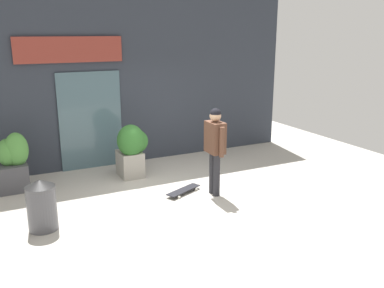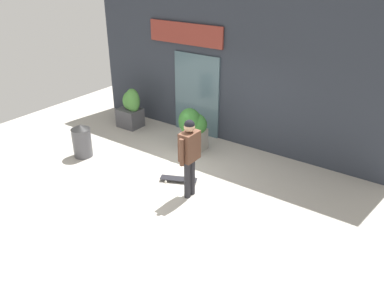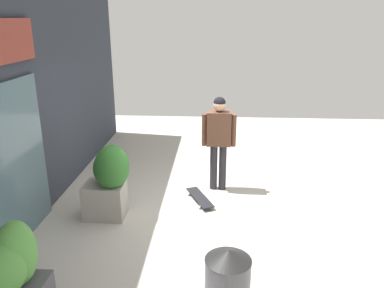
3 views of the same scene
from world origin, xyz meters
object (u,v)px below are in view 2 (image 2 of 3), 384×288
object	(u,v)px
skateboard	(179,179)
planter_box_right	(131,109)
planter_box_left	(192,127)
trash_bin	(82,140)
skateboarder	(190,151)

from	to	relation	value
skateboard	planter_box_right	xyz separation A→B (m)	(-2.95, 1.66, 0.49)
planter_box_left	trash_bin	size ratio (longest dim) A/B	1.40
planter_box_left	skateboarder	bearing A→B (deg)	-56.54
skateboarder	skateboard	xyz separation A→B (m)	(-0.52, 0.30, -0.97)
planter_box_left	skateboard	bearing A→B (deg)	-66.79
skateboarder	planter_box_right	bearing A→B (deg)	-29.05
skateboard	planter_box_right	bearing A→B (deg)	-53.64
skateboard	trash_bin	bearing A→B (deg)	-15.98
skateboarder	skateboard	world-z (taller)	skateboarder
planter_box_right	trash_bin	xyz separation A→B (m)	(0.29, -2.05, -0.13)
planter_box_right	trash_bin	world-z (taller)	planter_box_right
skateboard	skateboarder	bearing A→B (deg)	125.29
skateboard	planter_box_left	bearing A→B (deg)	-91.09
planter_box_left	planter_box_right	xyz separation A→B (m)	(-2.36, 0.29, -0.12)
skateboard	planter_box_right	distance (m)	3.42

